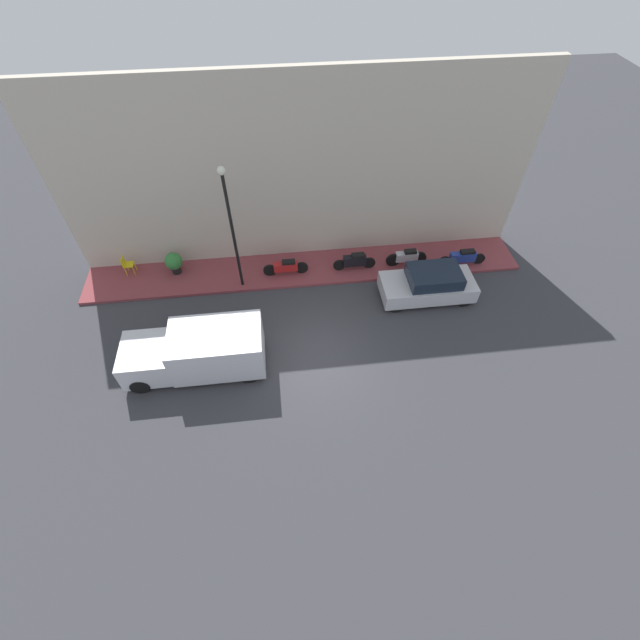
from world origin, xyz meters
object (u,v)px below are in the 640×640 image
Objects in this scene: parked_car at (429,284)px; potted_plant at (174,262)px; motorcycle_black at (355,261)px; motorcycle_red at (286,267)px; cafe_chair at (127,264)px; delivery_van at (196,351)px; motorcycle_blue at (463,257)px; scooter_silver at (407,257)px; streetlamp at (230,219)px.

potted_plant is (2.56, 10.53, 0.05)m from parked_car.
parked_car is at bearing -124.60° from motorcycle_black.
cafe_chair is (0.84, 6.79, 0.12)m from motorcycle_red.
motorcycle_blue is (4.17, -11.20, -0.36)m from delivery_van.
motorcycle_black is at bearing -55.18° from delivery_van.
motorcycle_red is 4.82m from potted_plant.
scooter_silver is at bearing -94.01° from cafe_chair.
streetlamp is 4.12m from potted_plant.
motorcycle_red is at bearing -77.24° from streetlamp.
scooter_silver is (4.46, -8.74, -0.35)m from delivery_van.
cafe_chair is at bearing 32.52° from delivery_van.
streetlamp is (4.04, -1.50, 2.56)m from delivery_van.
motorcycle_red is at bearing -37.30° from delivery_van.
cafe_chair is at bearing 85.51° from motorcycle_blue.
streetlamp is (1.47, 7.67, 2.81)m from parked_car.
scooter_silver is 2.11× the size of cafe_chair.
motorcycle_red is (4.47, -3.41, -0.38)m from delivery_van.
scooter_silver is 2.32m from motorcycle_black.
delivery_van is at bearing 110.42° from motorcycle_blue.
motorcycle_black reaches higher than scooter_silver.
delivery_van is 5.01m from streetlamp.
delivery_van is at bearing 159.66° from streetlamp.
parked_car is 1.98× the size of motorcycle_red.
streetlamp is 6.29× the size of cafe_chair.
motorcycle_red is at bearing -97.09° from cafe_chair.
parked_car is 4.42× the size of cafe_chair.
delivery_van reaches higher than cafe_chair.
motorcycle_blue is (1.60, -2.03, -0.11)m from parked_car.
cafe_chair is at bearing 82.91° from motorcycle_red.
streetlamp reaches higher than parked_car.
scooter_silver is 0.86× the size of motorcycle_blue.
parked_car is at bearing -108.28° from motorcycle_red.
scooter_silver is at bearing -86.64° from streetlamp.
streetlamp is (-0.13, 9.70, 2.92)m from motorcycle_blue.
potted_plant reaches higher than motorcycle_black.
parked_car is 1.81× the size of motorcycle_blue.
potted_plant reaches higher than motorcycle_blue.
motorcycle_blue is 10.13m from streetlamp.
potted_plant is (1.09, 2.86, -2.76)m from streetlamp.
delivery_van is 2.53× the size of motorcycle_red.
motorcycle_black is 0.88× the size of motorcycle_blue.
motorcycle_red is at bearing 87.78° from motorcycle_blue.
motorcycle_red is 3.01m from motorcycle_black.
motorcycle_black is 0.34× the size of streetlamp.
cafe_chair is (1.15, 14.58, 0.09)m from motorcycle_blue.
motorcycle_red is 1.04× the size of motorcycle_black.
motorcycle_red is 6.85m from cafe_chair.
cafe_chair is (1.28, 4.89, -2.83)m from streetlamp.
potted_plant reaches higher than motorcycle_red.
streetlamp reaches higher than motorcycle_blue.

